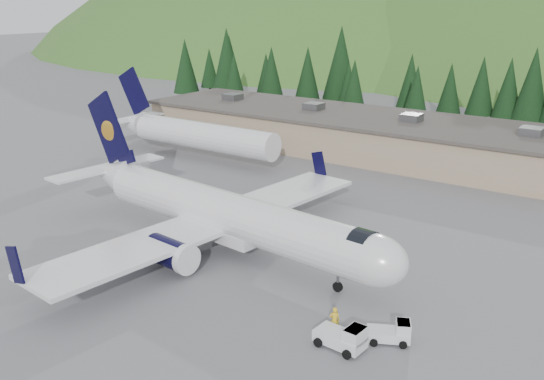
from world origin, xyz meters
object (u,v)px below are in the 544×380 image
(airliner, at_px, (222,214))
(baggage_tug_a, at_px, (392,333))
(second_airliner, at_px, (188,133))
(ramp_worker, at_px, (334,320))
(baggage_tug_b, at_px, (344,338))
(terminal_building, at_px, (375,135))

(airliner, distance_m, baggage_tug_a, 19.04)
(second_airliner, distance_m, ramp_worker, 47.84)
(second_airliner, bearing_deg, baggage_tug_b, -36.59)
(airliner, relative_size, second_airliner, 1.33)
(ramp_worker, bearing_deg, airliner, -56.48)
(airliner, xyz_separation_m, baggage_tug_a, (18.11, -5.27, -2.59))
(baggage_tug_a, bearing_deg, second_airliner, 120.25)
(baggage_tug_b, relative_size, ramp_worker, 1.78)
(second_airliner, height_order, baggage_tug_a, second_airliner)
(airliner, relative_size, baggage_tug_b, 11.18)
(ramp_worker, bearing_deg, terminal_building, -99.94)
(second_airliner, height_order, ramp_worker, second_airliner)
(baggage_tug_a, height_order, baggage_tug_b, baggage_tug_b)
(baggage_tug_b, xyz_separation_m, terminal_building, (-19.96, 45.60, 1.87))
(second_airliner, xyz_separation_m, baggage_tug_b, (39.87, -29.60, -2.57))
(airliner, bearing_deg, second_airliner, 143.43)
(second_airliner, distance_m, terminal_building, 25.55)
(terminal_building, bearing_deg, airliner, -84.05)
(airliner, bearing_deg, baggage_tug_a, -10.26)
(baggage_tug_b, bearing_deg, baggage_tug_a, 53.36)
(airliner, relative_size, ramp_worker, 19.85)
(baggage_tug_a, distance_m, baggage_tug_b, 3.23)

